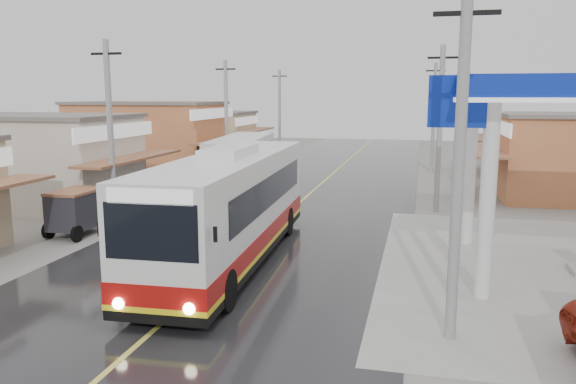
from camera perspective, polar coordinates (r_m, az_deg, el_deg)
name	(u,v)px	position (r m, az deg, el deg)	size (l,w,h in m)	color
ground	(175,312)	(15.46, -11.40, -11.90)	(120.00, 120.00, 0.00)	slate
road	(297,205)	(29.22, 0.93, -1.33)	(12.00, 90.00, 0.02)	black
centre_line	(297,205)	(29.22, 0.93, -1.31)	(0.15, 90.00, 0.01)	#D8CC4C
shopfronts_left	(104,187)	(36.88, -18.15, 0.50)	(11.00, 44.00, 5.20)	tan
utility_poles_left	(180,196)	(32.34, -10.89, -0.44)	(1.60, 50.00, 8.00)	gray
utility_poles_right	(436,212)	(28.58, 14.77, -1.94)	(1.60, 36.00, 8.00)	gray
coach_bus	(231,207)	(19.18, -5.80, -1.54)	(3.30, 12.76, 3.96)	silver
second_bus	(242,162)	(33.87, -4.70, 3.09)	(3.68, 9.79, 3.17)	silver
cyclist	(177,229)	(21.93, -11.24, -3.71)	(0.79, 1.77, 1.85)	black
tricycle_near	(76,209)	(24.43, -20.77, -1.67)	(1.64, 2.47, 1.88)	#26262D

